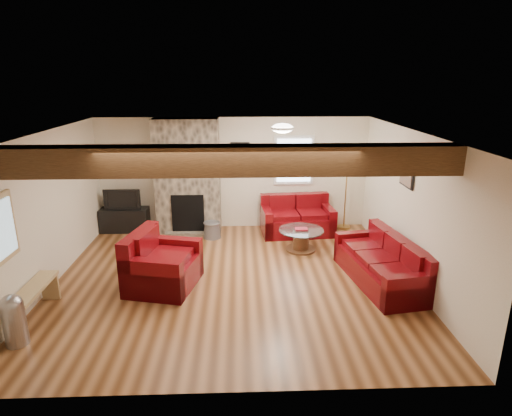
{
  "coord_description": "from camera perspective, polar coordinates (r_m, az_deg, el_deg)",
  "views": [
    {
      "loc": [
        0.14,
        -6.67,
        3.34
      ],
      "look_at": [
        0.41,
        0.4,
        1.16
      ],
      "focal_mm": 30.0,
      "sensor_mm": 36.0,
      "label": 1
    }
  ],
  "objects": [
    {
      "name": "pedal_bin",
      "position": [
        6.45,
        -29.56,
        -12.84
      ],
      "size": [
        0.36,
        0.36,
        0.71
      ],
      "primitive_type": null,
      "rotation": [
        0.0,
        0.0,
        0.3
      ],
      "color": "#97979C",
      "rests_on": "floor"
    },
    {
      "name": "ceiling_dome",
      "position": [
        7.66,
        3.55,
        10.36
      ],
      "size": [
        0.4,
        0.4,
        0.18
      ],
      "primitive_type": null,
      "color": "#F0E1CC",
      "rests_on": "room"
    },
    {
      "name": "armchair_red",
      "position": [
        7.2,
        -12.3,
        -6.8
      ],
      "size": [
        1.24,
        1.34,
        0.93
      ],
      "primitive_type": null,
      "rotation": [
        0.0,
        0.0,
        1.34
      ],
      "color": "#460509",
      "rests_on": "floor"
    },
    {
      "name": "artwork_right",
      "position": [
        7.68,
        19.43,
        4.22
      ],
      "size": [
        0.06,
        0.55,
        0.42
      ],
      "primitive_type": null,
      "color": "black",
      "rests_on": "room"
    },
    {
      "name": "pine_bench",
      "position": [
        7.02,
        -27.55,
        -11.26
      ],
      "size": [
        0.29,
        1.23,
        0.46
      ],
      "primitive_type": null,
      "color": "tan",
      "rests_on": "floor"
    },
    {
      "name": "coal_bucket",
      "position": [
        9.27,
        -5.88,
        -2.89
      ],
      "size": [
        0.38,
        0.38,
        0.36
      ],
      "primitive_type": null,
      "color": "slate",
      "rests_on": "floor"
    },
    {
      "name": "coffee_table",
      "position": [
        8.59,
        6.01,
        -4.26
      ],
      "size": [
        0.89,
        0.89,
        0.46
      ],
      "color": "#4B2A18",
      "rests_on": "floor"
    },
    {
      "name": "tv_cabinet",
      "position": [
        10.04,
        -17.07,
        -1.5
      ],
      "size": [
        1.05,
        0.42,
        0.52
      ],
      "primitive_type": "cube",
      "color": "black",
      "rests_on": "floor"
    },
    {
      "name": "back_window",
      "position": [
        9.62,
        5.08,
        6.35
      ],
      "size": [
        0.9,
        0.08,
        1.1
      ],
      "primitive_type": null,
      "color": "silver",
      "rests_on": "room"
    },
    {
      "name": "artwork_back",
      "position": [
        9.52,
        -2.14,
        7.21
      ],
      "size": [
        0.42,
        0.06,
        0.52
      ],
      "primitive_type": null,
      "color": "black",
      "rests_on": "room"
    },
    {
      "name": "chimney_breast",
      "position": [
        9.47,
        -9.1,
        3.99
      ],
      "size": [
        1.4,
        0.67,
        2.5
      ],
      "color": "#37312A",
      "rests_on": "floor"
    },
    {
      "name": "loveseat",
      "position": [
        9.45,
        5.52,
        -0.99
      ],
      "size": [
        1.62,
        1.02,
        0.82
      ],
      "primitive_type": null,
      "rotation": [
        0.0,
        0.0,
        0.08
      ],
      "color": "#460509",
      "rests_on": "floor"
    },
    {
      "name": "room",
      "position": [
        6.99,
        -3.27,
        -0.29
      ],
      "size": [
        8.0,
        8.0,
        8.0
      ],
      "color": "#563116",
      "rests_on": "ground"
    },
    {
      "name": "television",
      "position": [
        9.9,
        -17.31,
        1.21
      ],
      "size": [
        0.8,
        0.1,
        0.46
      ],
      "primitive_type": "imported",
      "color": "black",
      "rests_on": "tv_cabinet"
    },
    {
      "name": "sofa_three",
      "position": [
        7.5,
        16.28,
        -6.76
      ],
      "size": [
        1.15,
        2.13,
        0.78
      ],
      "primitive_type": null,
      "rotation": [
        0.0,
        0.0,
        -1.41
      ],
      "color": "#460509",
      "rests_on": "floor"
    },
    {
      "name": "oak_beam",
      "position": [
        5.51,
        -3.66,
        6.35
      ],
      "size": [
        6.0,
        0.36,
        0.38
      ],
      "primitive_type": "cube",
      "color": "#32200F",
      "rests_on": "room"
    },
    {
      "name": "floor_lamp",
      "position": [
        9.71,
        12.1,
        5.41
      ],
      "size": [
        0.43,
        0.43,
        1.67
      ],
      "color": "tan",
      "rests_on": "floor"
    }
  ]
}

